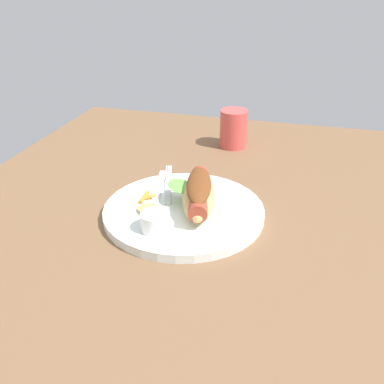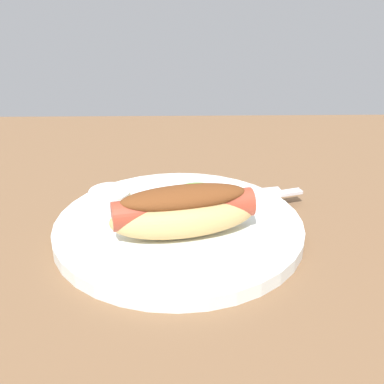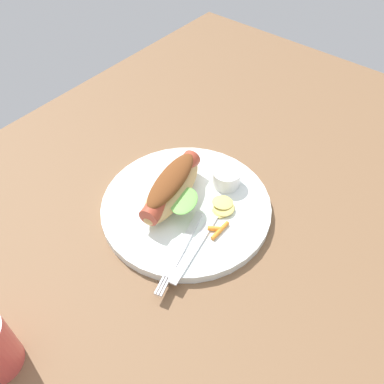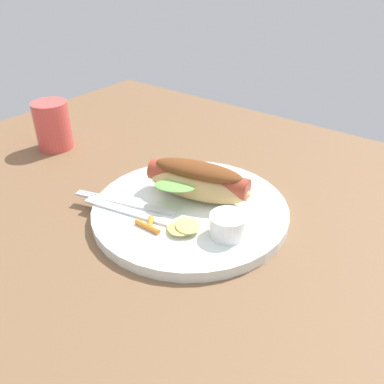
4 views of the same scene
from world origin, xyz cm
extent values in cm
cube|color=brown|center=(0.00, 0.00, -0.90)|extent=(120.00, 90.00, 1.80)
cylinder|color=white|center=(3.49, -1.13, 0.80)|extent=(28.70, 28.70, 1.60)
ellipsoid|color=tan|center=(4.08, -3.74, 3.93)|extent=(17.10, 9.18, 4.67)
cylinder|color=#A33D28|center=(4.08, -3.74, 4.75)|extent=(15.81, 6.55, 3.21)
ellipsoid|color=brown|center=(4.08, -3.74, 6.19)|extent=(14.41, 7.24, 2.24)
ellipsoid|color=#6BB74C|center=(5.36, 0.01, 4.87)|extent=(7.34, 6.63, 1.13)
cylinder|color=white|center=(-4.57, 1.32, 3.10)|extent=(4.88, 4.88, 3.01)
cube|color=silver|center=(9.96, 3.88, 1.80)|extent=(12.80, 4.99, 0.40)
cube|color=silver|center=(17.85, 5.84, 1.80)|extent=(3.15, 1.23, 0.40)
cube|color=silver|center=(17.71, 6.27, 1.80)|extent=(3.15, 1.23, 0.40)
cube|color=silver|center=(17.58, 6.70, 1.80)|extent=(3.15, 1.23, 0.40)
cube|color=silver|center=(9.43, 5.60, 1.78)|extent=(14.61, 4.31, 0.36)
ellipsoid|color=#D6C664|center=(1.23, 4.42, 1.85)|extent=(3.90, 3.61, 0.50)
ellipsoid|color=#D6C664|center=(0.64, 4.62, 2.15)|extent=(5.00, 5.00, 0.76)
ellipsoid|color=#D6C664|center=(0.34, 3.91, 2.51)|extent=(4.79, 4.84, 0.88)
cylinder|color=orange|center=(4.64, 6.83, 1.96)|extent=(4.14, 0.74, 0.72)
cylinder|color=orange|center=(4.92, 5.93, 1.99)|extent=(1.93, 2.25, 0.78)
cylinder|color=#D84C47|center=(38.67, -3.60, 4.57)|extent=(6.67, 6.67, 9.14)
camera|label=1|loc=(-60.44, -20.03, 40.06)|focal=40.37mm
camera|label=2|loc=(4.05, -53.85, 30.84)|focal=48.89mm
camera|label=3|loc=(38.50, 28.64, 54.62)|focal=38.89mm
camera|label=4|loc=(-27.34, 38.63, 34.90)|focal=38.52mm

